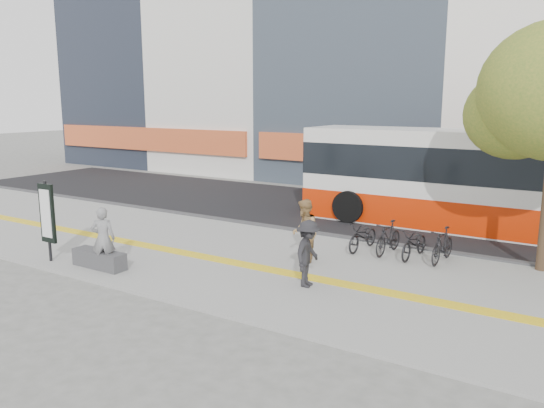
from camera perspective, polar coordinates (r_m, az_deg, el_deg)
The scene contains 12 objects.
ground at distance 13.89m, azimuth -6.93°, elevation -7.47°, with size 120.00×120.00×0.00m, color #5F5F5B.
sidewalk at distance 15.02m, azimuth -3.32°, elevation -5.82°, with size 40.00×7.00×0.08m, color gray.
tactile_strip at distance 14.62m, azimuth -4.46°, elevation -6.13°, with size 40.00×0.45×0.01m, color yellow.
street at distance 21.39m, azimuth 8.37°, elevation -0.86°, with size 40.00×8.00×0.06m, color black.
curb at distance 17.87m, azimuth 3.18°, elevation -2.97°, with size 40.00×0.25×0.14m, color #3D3D3F.
bench at distance 14.75m, azimuth -17.86°, elevation -5.59°, with size 1.60×0.45×0.45m, color #3D3D3F.
signboard at distance 15.56m, azimuth -22.76°, elevation -1.04°, with size 0.55×0.10×2.20m.
bus at distance 19.19m, azimuth 21.81°, elevation 1.94°, with size 12.47×2.96×3.32m.
bicycle_row at distance 15.44m, azimuth 13.45°, elevation -3.77°, with size 2.90×1.65×0.94m.
seated_woman at distance 14.38m, azimuth -17.49°, elevation -3.52°, with size 0.60×0.39×1.65m, color black.
pedestrian_tan at distance 14.37m, azimuth 3.46°, elevation -2.89°, with size 0.83×0.65×1.72m, color #9D7748.
pedestrian_dark at distance 12.55m, azimuth 3.84°, elevation -5.27°, with size 1.02×0.59×1.58m, color black.
Camera 1 is at (8.35, -10.21, 4.38)m, focal length 35.46 mm.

